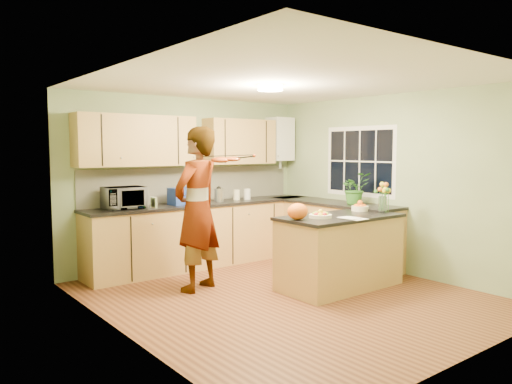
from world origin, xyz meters
TOP-DOWN VIEW (x-y plane):
  - floor at (0.00, 0.00)m, footprint 4.50×4.50m
  - ceiling at (0.00, 0.00)m, footprint 4.00×4.50m
  - wall_back at (0.00, 2.25)m, footprint 4.00×0.02m
  - wall_front at (0.00, -2.25)m, footprint 4.00×0.02m
  - wall_left at (-2.00, 0.00)m, footprint 0.02×4.50m
  - wall_right at (2.00, 0.00)m, footprint 0.02×4.50m
  - back_counter at (0.10, 1.95)m, footprint 3.64×0.62m
  - right_counter at (1.70, 0.85)m, footprint 0.62×2.24m
  - splashback at (0.10, 2.23)m, footprint 3.60×0.02m
  - upper_cabinets at (-0.18, 2.08)m, footprint 3.20×0.34m
  - boiler at (1.70, 2.09)m, footprint 0.40×0.30m
  - window_right at (1.99, 0.60)m, footprint 0.01×1.30m
  - light_switch at (-1.99, -0.60)m, footprint 0.02×0.09m
  - ceiling_lamp at (0.00, 0.30)m, footprint 0.30×0.30m
  - peninsula_island at (0.79, -0.12)m, footprint 1.59×0.81m
  - fruit_dish at (0.44, -0.12)m, footprint 0.27×0.27m
  - orange_bowl at (1.34, 0.03)m, footprint 0.23×0.23m
  - flower_vase at (1.39, -0.30)m, footprint 0.25×0.25m
  - orange_bag at (0.12, -0.07)m, footprint 0.32×0.30m
  - papers at (0.69, -0.42)m, footprint 0.22×0.30m
  - violinist at (-0.67, 0.88)m, footprint 0.86×0.72m
  - violin at (-0.47, 0.66)m, footprint 0.59×0.51m
  - microwave at (-1.15, 1.96)m, footprint 0.54×0.38m
  - blue_box at (-0.31, 1.94)m, footprint 0.33×0.26m
  - kettle at (0.33, 1.92)m, footprint 0.15×0.15m
  - jar_cream at (0.71, 1.98)m, footprint 0.13×0.13m
  - jar_white at (0.89, 1.94)m, footprint 0.14×0.14m
  - potted_plant at (1.70, 0.43)m, footprint 0.51×0.47m

SIDE VIEW (x-z plane):
  - floor at x=0.00m, z-range 0.00..0.00m
  - peninsula_island at x=0.79m, z-range 0.00..0.91m
  - back_counter at x=0.10m, z-range 0.00..0.94m
  - right_counter at x=1.70m, z-range 0.00..0.94m
  - papers at x=0.69m, z-range 0.91..0.92m
  - fruit_dish at x=0.44m, z-range 0.90..1.00m
  - orange_bowl at x=1.34m, z-range 0.90..1.03m
  - violinist at x=-0.67m, z-range 0.00..2.01m
  - orange_bag at x=0.12m, z-range 0.91..1.11m
  - jar_cream at x=0.71m, z-range 0.94..1.10m
  - jar_white at x=0.89m, z-range 0.94..1.11m
  - kettle at x=0.33m, z-range 0.91..1.19m
  - blue_box at x=-0.31m, z-range 0.94..1.18m
  - microwave at x=-1.15m, z-range 0.94..1.23m
  - potted_plant at x=1.70m, z-range 0.94..1.40m
  - splashback at x=0.10m, z-range 0.94..1.46m
  - flower_vase at x=1.39m, z-range 0.99..1.45m
  - wall_back at x=0.00m, z-range 0.00..2.50m
  - wall_front at x=0.00m, z-range 0.00..2.50m
  - wall_left at x=-2.00m, z-range 0.00..2.50m
  - wall_right at x=2.00m, z-range 0.00..2.50m
  - light_switch at x=-1.99m, z-range 1.26..1.34m
  - window_right at x=1.99m, z-range 1.02..2.08m
  - violin at x=-0.47m, z-range 1.53..1.68m
  - upper_cabinets at x=-0.18m, z-range 1.50..2.20m
  - boiler at x=1.70m, z-range 1.47..2.33m
  - ceiling_lamp at x=0.00m, z-range 2.43..2.50m
  - ceiling at x=0.00m, z-range 2.49..2.51m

